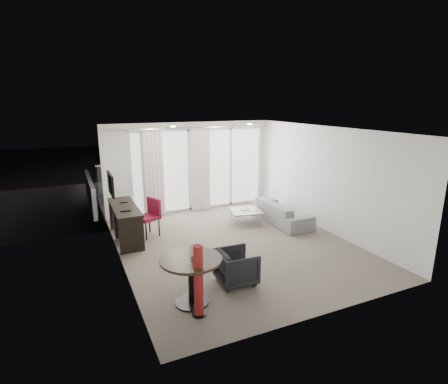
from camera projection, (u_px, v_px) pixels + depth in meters
name	position (u px, v px, depth m)	size (l,w,h in m)	color
floor	(235.00, 244.00, 7.99)	(5.00, 6.00, 0.00)	#675E52
ceiling	(236.00, 130.00, 7.33)	(5.00, 6.00, 0.00)	white
wall_left	(118.00, 203.00, 6.66)	(0.00, 6.00, 2.60)	silver
wall_right	(326.00, 179.00, 8.66)	(0.00, 6.00, 2.60)	silver
wall_front	(327.00, 236.00, 5.02)	(5.00, 0.00, 2.60)	silver
window_panel	(200.00, 169.00, 10.44)	(4.00, 0.02, 2.38)	white
window_frame	(200.00, 170.00, 10.42)	(4.10, 0.06, 2.44)	white
curtain_left	(154.00, 175.00, 9.71)	(0.60, 0.20, 2.38)	silver
curtain_right	(201.00, 171.00, 10.27)	(0.60, 0.20, 2.38)	silver
curtain_track	(192.00, 128.00, 9.86)	(4.80, 0.04, 0.04)	#B2B2B7
downlight_a	(173.00, 126.00, 8.39)	(0.12, 0.12, 0.02)	#FFE0B2
downlight_b	(250.00, 124.00, 9.23)	(0.12, 0.12, 0.02)	#FFE0B2
desk	(125.00, 223.00, 8.18)	(0.55, 1.75, 0.82)	black
tv	(111.00, 184.00, 7.94)	(0.05, 0.80, 0.50)	black
desk_chair	(147.00, 218.00, 8.37)	(0.50, 0.47, 0.93)	maroon
round_table	(191.00, 281.00, 5.58)	(0.99, 0.99, 0.79)	black
menu_card	(194.00, 260.00, 5.58)	(0.12, 0.02, 0.21)	white
red_lamp	(199.00, 281.00, 5.22)	(0.23, 0.23, 1.14)	maroon
tub_armchair	(236.00, 267.00, 6.25)	(0.66, 0.68, 0.62)	black
coffee_table	(246.00, 216.00, 9.37)	(0.79, 0.79, 0.36)	gray
remote	(247.00, 208.00, 9.47)	(0.06, 0.18, 0.02)	black
magazine	(245.00, 209.00, 9.37)	(0.22, 0.28, 0.02)	gray
sofa	(281.00, 212.00, 9.39)	(1.96, 0.77, 0.57)	gray
terrace_slab	(185.00, 198.00, 12.09)	(5.60, 3.00, 0.12)	#4D4D50
rattan_chair_a	(203.00, 184.00, 12.05)	(0.57, 0.57, 0.84)	brown
rattan_chair_b	(213.00, 178.00, 13.00)	(0.56, 0.56, 0.82)	brown
rattan_table	(225.00, 191.00, 11.81)	(0.48, 0.48, 0.48)	brown
balustrade	(173.00, 174.00, 13.23)	(5.50, 0.06, 1.05)	#B2B2B7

